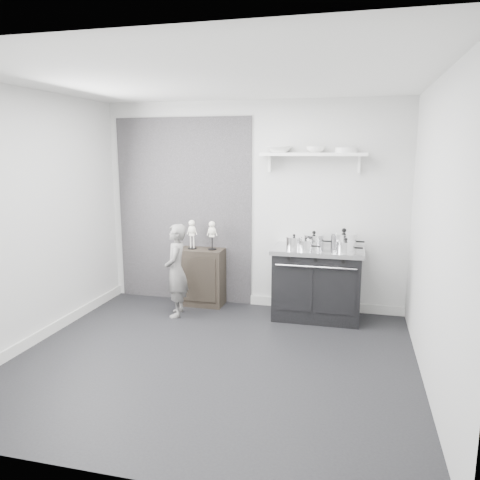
{
  "coord_description": "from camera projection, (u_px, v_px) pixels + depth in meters",
  "views": [
    {
      "loc": [
        1.33,
        -4.2,
        2.06
      ],
      "look_at": [
        0.05,
        0.95,
        1.05
      ],
      "focal_mm": 35.0,
      "sensor_mm": 36.0,
      "label": 1
    }
  ],
  "objects": [
    {
      "name": "pot_back_right",
      "position": [
        344.0,
        240.0,
        5.71
      ],
      "size": [
        0.41,
        0.33,
        0.25
      ],
      "color": "silver",
      "rests_on": "stove"
    },
    {
      "name": "child",
      "position": [
        176.0,
        270.0,
        5.86
      ],
      "size": [
        0.37,
        0.48,
        1.17
      ],
      "primitive_type": "imported",
      "rotation": [
        0.0,
        0.0,
        -1.34
      ],
      "color": "slate",
      "rests_on": "ground"
    },
    {
      "name": "room_shell",
      "position": [
        206.0,
        195.0,
        4.56
      ],
      "size": [
        4.02,
        3.62,
        2.71
      ],
      "color": "silver",
      "rests_on": "ground"
    },
    {
      "name": "side_cabinet",
      "position": [
        202.0,
        277.0,
        6.32
      ],
      "size": [
        0.59,
        0.35,
        0.77
      ],
      "primitive_type": "cube",
      "color": "black",
      "rests_on": "ground"
    },
    {
      "name": "ground",
      "position": [
        212.0,
        359.0,
        4.7
      ],
      "size": [
        4.0,
        4.0,
        0.0
      ],
      "primitive_type": "plane",
      "color": "black",
      "rests_on": "ground"
    },
    {
      "name": "pot_front_right",
      "position": [
        346.0,
        247.0,
        5.47
      ],
      "size": [
        0.31,
        0.22,
        0.17
      ],
      "color": "silver",
      "rests_on": "stove"
    },
    {
      "name": "pot_back_left",
      "position": [
        314.0,
        240.0,
        5.84
      ],
      "size": [
        0.35,
        0.26,
        0.19
      ],
      "color": "silver",
      "rests_on": "stove"
    },
    {
      "name": "bowl_large",
      "position": [
        279.0,
        149.0,
        5.82
      ],
      "size": [
        0.32,
        0.32,
        0.08
      ],
      "primitive_type": "imported",
      "color": "white",
      "rests_on": "wall_shelf"
    },
    {
      "name": "plate_stack",
      "position": [
        346.0,
        150.0,
        5.62
      ],
      "size": [
        0.27,
        0.27,
        0.06
      ],
      "primitive_type": "cylinder",
      "color": "white",
      "rests_on": "wall_shelf"
    },
    {
      "name": "wall_shelf",
      "position": [
        313.0,
        155.0,
        5.73
      ],
      "size": [
        1.3,
        0.26,
        0.24
      ],
      "color": "white",
      "rests_on": "room_shell"
    },
    {
      "name": "stove",
      "position": [
        317.0,
        283.0,
        5.81
      ],
      "size": [
        1.11,
        0.69,
        0.89
      ],
      "color": "black",
      "rests_on": "ground"
    },
    {
      "name": "bowl_small",
      "position": [
        316.0,
        150.0,
        5.71
      ],
      "size": [
        0.23,
        0.23,
        0.07
      ],
      "primitive_type": "imported",
      "color": "white",
      "rests_on": "wall_shelf"
    },
    {
      "name": "skeleton_torso",
      "position": [
        212.0,
        233.0,
        6.17
      ],
      "size": [
        0.12,
        0.08,
        0.44
      ],
      "primitive_type": null,
      "color": "white",
      "rests_on": "side_cabinet"
    },
    {
      "name": "skeleton_full",
      "position": [
        192.0,
        232.0,
        6.23
      ],
      "size": [
        0.13,
        0.08,
        0.45
      ],
      "primitive_type": null,
      "color": "white",
      "rests_on": "side_cabinet"
    },
    {
      "name": "pot_front_center",
      "position": [
        306.0,
        245.0,
        5.59
      ],
      "size": [
        0.25,
        0.17,
        0.15
      ],
      "color": "silver",
      "rests_on": "stove"
    },
    {
      "name": "pot_front_left",
      "position": [
        294.0,
        243.0,
        5.68
      ],
      "size": [
        0.28,
        0.2,
        0.18
      ],
      "color": "silver",
      "rests_on": "stove"
    }
  ]
}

